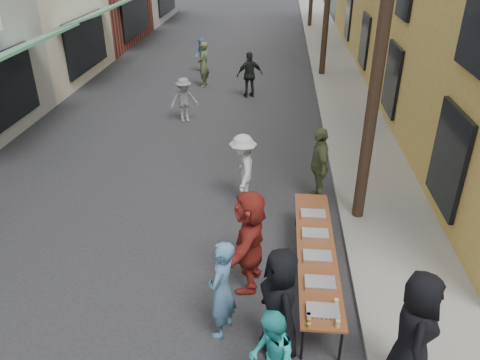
% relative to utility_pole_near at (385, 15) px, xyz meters
% --- Properties ---
extents(ground, '(120.00, 120.00, 0.00)m').
position_rel_utility_pole_near_xyz_m(ground, '(-4.30, -3.00, -4.50)').
color(ground, '#28282B').
rests_on(ground, ground).
extents(sidewalk, '(2.20, 60.00, 0.10)m').
position_rel_utility_pole_near_xyz_m(sidewalk, '(0.70, 12.00, -4.45)').
color(sidewalk, gray).
rests_on(sidewalk, ground).
extents(utility_pole_near, '(0.26, 0.26, 9.00)m').
position_rel_utility_pole_near_xyz_m(utility_pole_near, '(0.00, 0.00, 0.00)').
color(utility_pole_near, '#2D2116').
rests_on(utility_pole_near, ground).
extents(serving_table, '(0.70, 4.00, 0.75)m').
position_rel_utility_pole_near_xyz_m(serving_table, '(-1.13, -2.28, -3.79)').
color(serving_table, brown).
rests_on(serving_table, ground).
extents(catering_tray_sausage, '(0.50, 0.33, 0.08)m').
position_rel_utility_pole_near_xyz_m(catering_tray_sausage, '(-1.13, -3.93, -3.71)').
color(catering_tray_sausage, maroon).
rests_on(catering_tray_sausage, serving_table).
extents(catering_tray_foil_b, '(0.50, 0.33, 0.08)m').
position_rel_utility_pole_near_xyz_m(catering_tray_foil_b, '(-1.13, -3.28, -3.71)').
color(catering_tray_foil_b, '#B2B2B7').
rests_on(catering_tray_foil_b, serving_table).
extents(catering_tray_buns, '(0.50, 0.33, 0.08)m').
position_rel_utility_pole_near_xyz_m(catering_tray_buns, '(-1.13, -2.58, -3.71)').
color(catering_tray_buns, tan).
rests_on(catering_tray_buns, serving_table).
extents(catering_tray_foil_d, '(0.50, 0.33, 0.08)m').
position_rel_utility_pole_near_xyz_m(catering_tray_foil_d, '(-1.13, -1.88, -3.71)').
color(catering_tray_foil_d, '#B2B2B7').
rests_on(catering_tray_foil_d, serving_table).
extents(catering_tray_buns_end, '(0.50, 0.33, 0.08)m').
position_rel_utility_pole_near_xyz_m(catering_tray_buns_end, '(-1.13, -1.18, -3.71)').
color(catering_tray_buns_end, tan).
rests_on(catering_tray_buns_end, serving_table).
extents(condiment_jar_a, '(0.07, 0.07, 0.08)m').
position_rel_utility_pole_near_xyz_m(condiment_jar_a, '(-1.35, -4.23, -3.71)').
color(condiment_jar_a, '#A57F26').
rests_on(condiment_jar_a, serving_table).
extents(condiment_jar_b, '(0.07, 0.07, 0.08)m').
position_rel_utility_pole_near_xyz_m(condiment_jar_b, '(-1.35, -4.13, -3.71)').
color(condiment_jar_b, '#A57F26').
rests_on(condiment_jar_b, serving_table).
extents(condiment_jar_c, '(0.07, 0.07, 0.08)m').
position_rel_utility_pole_near_xyz_m(condiment_jar_c, '(-1.35, -4.03, -3.71)').
color(condiment_jar_c, '#A57F26').
rests_on(condiment_jar_c, serving_table).
extents(cup_stack, '(0.08, 0.08, 0.12)m').
position_rel_utility_pole_near_xyz_m(cup_stack, '(-0.93, -4.18, -3.69)').
color(cup_stack, tan).
rests_on(cup_stack, serving_table).
extents(guest_front_a, '(0.86, 1.07, 1.90)m').
position_rel_utility_pole_near_xyz_m(guest_front_a, '(-1.78, -3.99, -3.55)').
color(guest_front_a, black).
rests_on(guest_front_a, ground).
extents(guest_front_b, '(0.59, 0.75, 1.79)m').
position_rel_utility_pole_near_xyz_m(guest_front_b, '(-2.70, -3.69, -3.61)').
color(guest_front_b, teal).
rests_on(guest_front_b, ground).
extents(guest_front_c, '(0.65, 0.81, 1.58)m').
position_rel_utility_pole_near_xyz_m(guest_front_c, '(-1.89, -4.90, -3.71)').
color(guest_front_c, '#29ADA7').
rests_on(guest_front_c, ground).
extents(guest_front_d, '(0.76, 1.19, 1.76)m').
position_rel_utility_pole_near_xyz_m(guest_front_d, '(-2.70, 0.54, -3.62)').
color(guest_front_d, silver).
rests_on(guest_front_d, ground).
extents(guest_front_e, '(0.60, 1.16, 1.90)m').
position_rel_utility_pole_near_xyz_m(guest_front_e, '(-0.90, 0.81, -3.55)').
color(guest_front_e, '#5D6A3D').
rests_on(guest_front_e, ground).
extents(guest_queue_back, '(0.82, 1.90, 1.98)m').
position_rel_utility_pole_near_xyz_m(guest_queue_back, '(-2.35, -2.46, -3.51)').
color(guest_queue_back, maroon).
rests_on(guest_queue_back, ground).
extents(server, '(0.80, 1.06, 1.94)m').
position_rel_utility_pole_near_xyz_m(server, '(0.05, -4.51, -3.43)').
color(server, black).
rests_on(server, sidewalk).
extents(passerby_left, '(1.14, 0.94, 1.53)m').
position_rel_utility_pole_near_xyz_m(passerby_left, '(-5.13, 5.82, -3.74)').
color(passerby_left, gray).
rests_on(passerby_left, ground).
extents(passerby_mid, '(1.13, 0.77, 1.77)m').
position_rel_utility_pole_near_xyz_m(passerby_mid, '(-3.07, 8.68, -3.61)').
color(passerby_mid, black).
rests_on(passerby_mid, ground).
extents(passerby_right, '(0.48, 0.70, 1.86)m').
position_rel_utility_pole_near_xyz_m(passerby_right, '(-5.10, 9.92, -3.57)').
color(passerby_right, '#576339').
rests_on(passerby_right, ground).
extents(passerby_far, '(0.92, 0.95, 1.54)m').
position_rel_utility_pole_near_xyz_m(passerby_far, '(-5.51, 12.09, -3.73)').
color(passerby_far, '#5585A6').
rests_on(passerby_far, ground).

